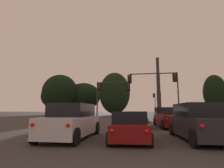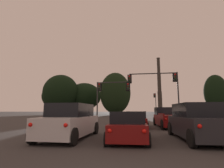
{
  "view_description": "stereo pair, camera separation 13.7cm",
  "coord_description": "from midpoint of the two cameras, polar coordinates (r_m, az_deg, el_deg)",
  "views": [
    {
      "loc": [
        0.2,
        -2.52,
        1.47
      ],
      "look_at": [
        -3.1,
        20.61,
        5.07
      ],
      "focal_mm": 28.0,
      "sensor_mm": 36.0,
      "label": 1
    },
    {
      "loc": [
        0.34,
        -2.5,
        1.47
      ],
      "look_at": [
        -3.1,
        20.61,
        5.07
      ],
      "focal_mm": 28.0,
      "sensor_mm": 36.0,
      "label": 2
    }
  ],
  "objects": [
    {
      "name": "hatchback_center_lane_front",
      "position": [
        15.47,
        8.24,
        -11.65
      ],
      "size": [
        1.93,
        4.12,
        1.44
      ],
      "rotation": [
        0.0,
        0.0,
        -0.01
      ],
      "color": "maroon",
      "rests_on": "ground_plane"
    },
    {
      "name": "pickup_truck_right_lane_front",
      "position": [
        17.15,
        18.13,
        -10.56
      ],
      "size": [
        2.43,
        5.59,
        1.82
      ],
      "rotation": [
        0.0,
        0.0,
        0.05
      ],
      "color": "maroon",
      "rests_on": "ground_plane"
    },
    {
      "name": "traffic_light_overhead_left",
      "position": [
        24.44,
        -1.07,
        -2.33
      ],
      "size": [
        4.81,
        0.5,
        5.53
      ],
      "color": "#2D2D30",
      "rests_on": "ground_plane"
    },
    {
      "name": "hatchback_center_lane_second",
      "position": [
        9.06,
        5.75,
        -13.81
      ],
      "size": [
        2.0,
        4.14,
        1.44
      ],
      "rotation": [
        0.0,
        0.0,
        0.03
      ],
      "color": "maroon",
      "rests_on": "ground_plane"
    },
    {
      "name": "treeline_far_left",
      "position": [
        73.65,
        -8.98,
        -4.01
      ],
      "size": [
        13.86,
        12.48,
        12.99
      ],
      "color": "black",
      "rests_on": "ground_plane"
    },
    {
      "name": "suv_left_lane_second",
      "position": [
        10.05,
        -12.96,
        -11.8
      ],
      "size": [
        2.14,
        4.92,
        1.86
      ],
      "rotation": [
        0.0,
        0.0,
        -0.01
      ],
      "color": "silver",
      "rests_on": "ground_plane"
    },
    {
      "name": "suv_right_lane_second",
      "position": [
        10.13,
        26.43,
        -11.1
      ],
      "size": [
        2.27,
        4.97,
        1.86
      ],
      "rotation": [
        0.0,
        0.0,
        0.04
      ],
      "color": "#232328",
      "rests_on": "ground_plane"
    },
    {
      "name": "treeline_left_mid",
      "position": [
        71.54,
        -16.36,
        -2.67
      ],
      "size": [
        13.89,
        12.5,
        15.61
      ],
      "color": "black",
      "rests_on": "ground_plane"
    },
    {
      "name": "treeline_center_right",
      "position": [
        74.89,
        -17.62,
        -3.84
      ],
      "size": [
        11.75,
        10.57,
        12.38
      ],
      "color": "black",
      "rests_on": "ground_plane"
    },
    {
      "name": "treeline_center_left",
      "position": [
        63.02,
        1.12,
        -2.96
      ],
      "size": [
        11.04,
        9.93,
        15.27
      ],
      "color": "black",
      "rests_on": "ground_plane"
    },
    {
      "name": "smokestack",
      "position": [
        168.07,
        15.29,
        -2.05
      ],
      "size": [
        6.24,
        6.24,
        51.56
      ],
      "color": "#2B2722",
      "rests_on": "ground_plane"
    },
    {
      "name": "treeline_far_right",
      "position": [
        69.65,
        30.85,
        -2.47
      ],
      "size": [
        7.71,
        6.94,
        13.88
      ],
      "color": "black",
      "rests_on": "ground_plane"
    },
    {
      "name": "traffic_light_far_right",
      "position": [
        53.18,
        14.02,
        -5.4
      ],
      "size": [
        0.78,
        0.5,
        6.67
      ],
      "color": "#2D2D30",
      "rests_on": "ground_plane"
    },
    {
      "name": "traffic_light_overhead_right",
      "position": [
        24.11,
        15.76,
        0.14
      ],
      "size": [
        6.77,
        0.5,
        6.56
      ],
      "color": "#2D2D30",
      "rests_on": "ground_plane"
    }
  ]
}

